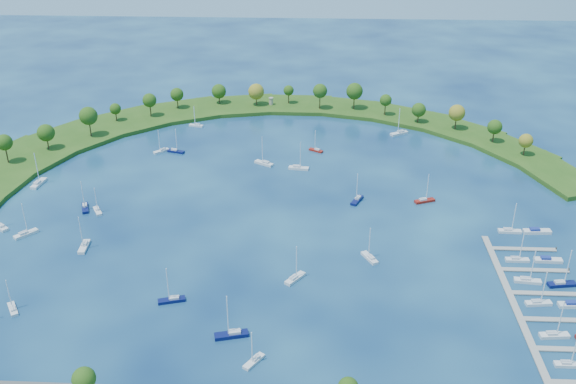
{
  "coord_description": "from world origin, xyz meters",
  "views": [
    {
      "loc": [
        16.1,
        -224.65,
        121.5
      ],
      "look_at": [
        5.0,
        5.0,
        4.0
      ],
      "focal_mm": 40.18,
      "sensor_mm": 36.0,
      "label": 1
    }
  ],
  "objects_px": {
    "docked_boat_4": "(538,302)",
    "moored_boat_1": "(254,360)",
    "moored_boat_4": "(26,233)",
    "docked_boat_0": "(568,363)",
    "moored_boat_12": "(316,150)",
    "moored_boat_17": "(172,299)",
    "docked_boat_11": "(537,231)",
    "moored_boat_2": "(161,150)",
    "moored_boat_18": "(299,167)",
    "docked_boat_8": "(517,259)",
    "moored_boat_7": "(232,334)",
    "moored_boat_19": "(295,277)",
    "docked_boat_9": "(548,260)",
    "moored_boat_0": "(399,133)",
    "moored_boat_5": "(84,246)",
    "moored_boat_20": "(39,183)",
    "moored_boat_6": "(97,210)",
    "moored_boat_11": "(85,207)",
    "dock_system": "(538,306)",
    "moored_boat_9": "(264,163)",
    "harbor_tower": "(271,101)",
    "moored_boat_21": "(13,308)",
    "moored_boat_15": "(357,199)",
    "docked_boat_5": "(573,305)",
    "docked_boat_7": "(562,283)",
    "moored_boat_13": "(425,200)",
    "docked_boat_2": "(554,334)",
    "moored_boat_14": "(370,257)",
    "docked_boat_6": "(527,280)",
    "moored_boat_16": "(196,125)",
    "moored_boat_8": "(0,226)",
    "moored_boat_3": "(176,151)"
  },
  "relations": [
    {
      "from": "docked_boat_4",
      "to": "moored_boat_1",
      "type": "bearing_deg",
      "value": -167.24
    },
    {
      "from": "moored_boat_4",
      "to": "docked_boat_0",
      "type": "bearing_deg",
      "value": -67.44
    },
    {
      "from": "moored_boat_12",
      "to": "docked_boat_4",
      "type": "height_order",
      "value": "docked_boat_4"
    },
    {
      "from": "moored_boat_17",
      "to": "docked_boat_11",
      "type": "height_order",
      "value": "moored_boat_17"
    },
    {
      "from": "moored_boat_2",
      "to": "moored_boat_18",
      "type": "height_order",
      "value": "moored_boat_18"
    },
    {
      "from": "docked_boat_8",
      "to": "moored_boat_4",
      "type": "bearing_deg",
      "value": 176.9
    },
    {
      "from": "moored_boat_7",
      "to": "moored_boat_19",
      "type": "bearing_deg",
      "value": -134.63
    },
    {
      "from": "docked_boat_9",
      "to": "moored_boat_0",
      "type": "bearing_deg",
      "value": 109.6
    },
    {
      "from": "moored_boat_5",
      "to": "moored_boat_20",
      "type": "height_order",
      "value": "moored_boat_20"
    },
    {
      "from": "moored_boat_6",
      "to": "docked_boat_11",
      "type": "distance_m",
      "value": 167.0
    },
    {
      "from": "moored_boat_11",
      "to": "docked_boat_11",
      "type": "relative_size",
      "value": 1.23
    },
    {
      "from": "dock_system",
      "to": "moored_boat_9",
      "type": "relative_size",
      "value": 6.13
    },
    {
      "from": "moored_boat_9",
      "to": "moored_boat_2",
      "type": "bearing_deg",
      "value": 17.83
    },
    {
      "from": "moored_boat_11",
      "to": "moored_boat_19",
      "type": "height_order",
      "value": "moored_boat_11"
    },
    {
      "from": "harbor_tower",
      "to": "moored_boat_17",
      "type": "distance_m",
      "value": 179.75
    },
    {
      "from": "moored_boat_21",
      "to": "moored_boat_0",
      "type": "bearing_deg",
      "value": -75.13
    },
    {
      "from": "moored_boat_4",
      "to": "moored_boat_15",
      "type": "relative_size",
      "value": 1.03
    },
    {
      "from": "docked_boat_5",
      "to": "moored_boat_0",
      "type": "bearing_deg",
      "value": 102.46
    },
    {
      "from": "docked_boat_7",
      "to": "moored_boat_21",
      "type": "bearing_deg",
      "value": 178.25
    },
    {
      "from": "moored_boat_13",
      "to": "docked_boat_9",
      "type": "relative_size",
      "value": 1.32
    },
    {
      "from": "moored_boat_1",
      "to": "moored_boat_7",
      "type": "xyz_separation_m",
      "value": [
        -7.42,
        10.52,
        0.11
      ]
    },
    {
      "from": "moored_boat_12",
      "to": "docked_boat_5",
      "type": "distance_m",
      "value": 141.11
    },
    {
      "from": "harbor_tower",
      "to": "moored_boat_20",
      "type": "height_order",
      "value": "moored_boat_20"
    },
    {
      "from": "moored_boat_12",
      "to": "docked_boat_7",
      "type": "bearing_deg",
      "value": 158.1
    },
    {
      "from": "dock_system",
      "to": "moored_boat_13",
      "type": "xyz_separation_m",
      "value": [
        -25.38,
        67.63,
        0.57
      ]
    },
    {
      "from": "moored_boat_12",
      "to": "docked_boat_2",
      "type": "distance_m",
      "value": 148.32
    },
    {
      "from": "moored_boat_9",
      "to": "moored_boat_14",
      "type": "bearing_deg",
      "value": 150.36
    },
    {
      "from": "moored_boat_12",
      "to": "moored_boat_18",
      "type": "distance_m",
      "value": 21.83
    },
    {
      "from": "moored_boat_14",
      "to": "docked_boat_6",
      "type": "distance_m",
      "value": 51.57
    },
    {
      "from": "moored_boat_11",
      "to": "moored_boat_12",
      "type": "relative_size",
      "value": 1.21
    },
    {
      "from": "moored_boat_5",
      "to": "docked_boat_8",
      "type": "relative_size",
      "value": 1.1
    },
    {
      "from": "moored_boat_20",
      "to": "moored_boat_17",
      "type": "bearing_deg",
      "value": -130.15
    },
    {
      "from": "docked_boat_5",
      "to": "docked_boat_6",
      "type": "xyz_separation_m",
      "value": [
        -10.45,
        12.42,
        0.22
      ]
    },
    {
      "from": "docked_boat_6",
      "to": "harbor_tower",
      "type": "bearing_deg",
      "value": 126.5
    },
    {
      "from": "moored_boat_12",
      "to": "moored_boat_17",
      "type": "relative_size",
      "value": 0.83
    },
    {
      "from": "moored_boat_15",
      "to": "docked_boat_7",
      "type": "height_order",
      "value": "docked_boat_7"
    },
    {
      "from": "moored_boat_16",
      "to": "docked_boat_0",
      "type": "height_order",
      "value": "docked_boat_0"
    },
    {
      "from": "moored_boat_5",
      "to": "moored_boat_14",
      "type": "distance_m",
      "value": 100.64
    },
    {
      "from": "moored_boat_0",
      "to": "docked_boat_7",
      "type": "xyz_separation_m",
      "value": [
        38.55,
        -128.56,
        -0.02
      ]
    },
    {
      "from": "moored_boat_7",
      "to": "moored_boat_8",
      "type": "relative_size",
      "value": 1.09
    },
    {
      "from": "moored_boat_15",
      "to": "docked_boat_5",
      "type": "distance_m",
      "value": 91.47
    },
    {
      "from": "moored_boat_1",
      "to": "moored_boat_6",
      "type": "xyz_separation_m",
      "value": [
        -69.26,
        81.98,
        -0.0
      ]
    },
    {
      "from": "moored_boat_3",
      "to": "moored_boat_18",
      "type": "height_order",
      "value": "moored_boat_18"
    },
    {
      "from": "moored_boat_3",
      "to": "docked_boat_11",
      "type": "xyz_separation_m",
      "value": [
        148.07,
        -67.31,
        -0.15
      ]
    },
    {
      "from": "moored_boat_0",
      "to": "moored_boat_2",
      "type": "distance_m",
      "value": 117.89
    },
    {
      "from": "moored_boat_8",
      "to": "moored_boat_16",
      "type": "height_order",
      "value": "moored_boat_8"
    },
    {
      "from": "docked_boat_7",
      "to": "docked_boat_11",
      "type": "bearing_deg",
      "value": 78.02
    },
    {
      "from": "moored_boat_1",
      "to": "moored_boat_5",
      "type": "distance_m",
      "value": 86.18
    },
    {
      "from": "docked_boat_0",
      "to": "moored_boat_5",
      "type": "bearing_deg",
      "value": 160.21
    },
    {
      "from": "moored_boat_0",
      "to": "moored_boat_11",
      "type": "height_order",
      "value": "moored_boat_0"
    }
  ]
}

